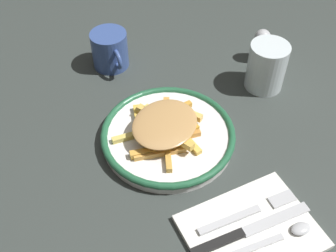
# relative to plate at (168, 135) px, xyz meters

# --- Properties ---
(ground_plane) EXTENTS (2.60, 2.60, 0.00)m
(ground_plane) POSITION_rel_plate_xyz_m (0.00, 0.00, -0.01)
(ground_plane) COLOR #333A37
(plate) EXTENTS (0.25, 0.25, 0.03)m
(plate) POSITION_rel_plate_xyz_m (0.00, 0.00, 0.00)
(plate) COLOR white
(plate) RESTS_ON ground_plane
(fries_heap) EXTENTS (0.17, 0.18, 0.04)m
(fries_heap) POSITION_rel_plate_xyz_m (-0.00, -0.00, 0.02)
(fries_heap) COLOR #DFC860
(fries_heap) RESTS_ON plate
(napkin) EXTENTS (0.16, 0.20, 0.01)m
(napkin) POSITION_rel_plate_xyz_m (0.23, 0.03, -0.01)
(napkin) COLOR white
(napkin) RESTS_ON ground_plane
(fork) EXTENTS (0.03, 0.18, 0.01)m
(fork) POSITION_rel_plate_xyz_m (0.21, 0.04, -0.00)
(fork) COLOR silver
(fork) RESTS_ON napkin
(knife) EXTENTS (0.03, 0.21, 0.01)m
(knife) POSITION_rel_plate_xyz_m (0.23, 0.01, -0.00)
(knife) COLOR black
(knife) RESTS_ON napkin
(spoon) EXTENTS (0.03, 0.15, 0.01)m
(spoon) POSITION_rel_plate_xyz_m (0.26, 0.06, 0.00)
(spoon) COLOR silver
(spoon) RESTS_ON napkin
(water_glass) EXTENTS (0.08, 0.08, 0.10)m
(water_glass) POSITION_rel_plate_xyz_m (-0.05, 0.25, 0.04)
(water_glass) COLOR silver
(water_glass) RESTS_ON ground_plane
(coffee_mug) EXTENTS (0.11, 0.08, 0.08)m
(coffee_mug) POSITION_rel_plate_xyz_m (-0.26, -0.01, 0.03)
(coffee_mug) COLOR #375092
(coffee_mug) RESTS_ON ground_plane
(salt_shaker) EXTENTS (0.04, 0.04, 0.08)m
(salt_shaker) POSITION_rel_plate_xyz_m (-0.13, 0.30, 0.02)
(salt_shaker) COLOR silver
(salt_shaker) RESTS_ON ground_plane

